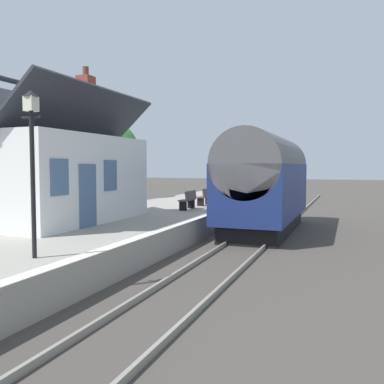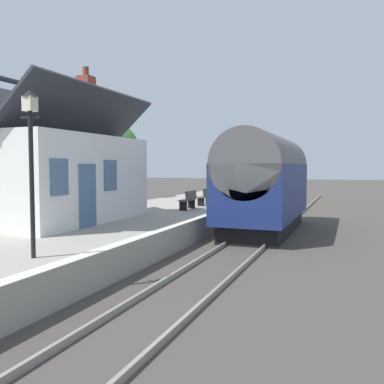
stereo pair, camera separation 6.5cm
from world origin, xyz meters
name	(u,v)px [view 1 (the left image)]	position (x,y,z in m)	size (l,w,h in m)	color
ground_plane	(235,237)	(0.00, 0.00, 0.00)	(160.00, 160.00, 0.00)	#423D38
platform	(147,221)	(0.00, 4.03, 0.44)	(32.00, 6.07, 0.87)	gray
platform_edge_coping	(208,214)	(0.00, 1.18, 0.88)	(32.00, 0.36, 0.02)	beige
rail_near	(275,237)	(0.00, -1.62, 0.07)	(52.00, 0.08, 0.14)	gray
rail_far	(239,235)	(0.00, -0.18, 0.07)	(52.00, 0.08, 0.14)	gray
train	(266,182)	(1.80, -0.90, 2.21)	(8.38, 2.73, 4.32)	black
station_building	(66,175)	(-3.88, 5.38, 2.59)	(7.02, 3.56, 5.91)	white
bench_platform_end	(236,190)	(10.25, 2.66, 1.35)	(1.42, 0.49, 0.88)	brown
bench_near_building	(206,196)	(3.92, 2.63, 1.35)	(1.42, 0.49, 0.88)	brown
bench_by_lamp	(188,199)	(1.58, 2.69, 1.35)	(1.41, 0.47, 0.88)	brown
planter_edge_far	(224,195)	(7.79, 2.78, 1.14)	(0.77, 0.32, 0.56)	teal
planter_edge_near	(225,191)	(11.55, 3.85, 1.15)	(0.79, 0.32, 0.57)	teal
planter_by_door	(216,193)	(9.91, 3.98, 1.14)	(0.99, 0.32, 0.56)	black
lamp_post_platform	(32,142)	(-9.24, 2.09, 3.43)	(0.32, 0.50, 3.66)	black
station_sign_board	(234,181)	(5.86, 1.64, 2.06)	(0.96, 0.06, 1.57)	black
tree_behind_building	(107,151)	(6.72, 10.36, 3.92)	(4.14, 4.01, 5.89)	#4C3828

